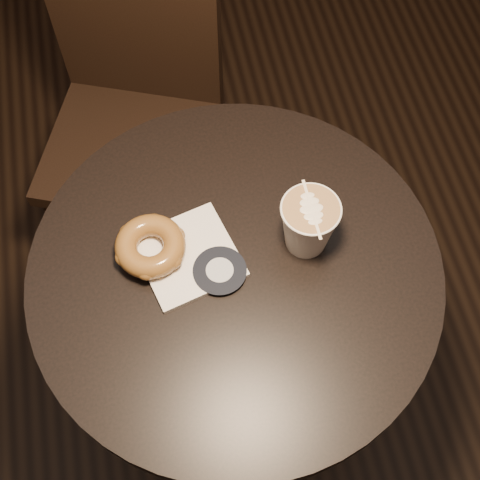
{
  "coord_description": "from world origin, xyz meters",
  "views": [
    {
      "loc": [
        -0.09,
        -0.48,
        1.75
      ],
      "look_at": [
        0.01,
        0.03,
        0.79
      ],
      "focal_mm": 50.0,
      "sensor_mm": 36.0,
      "label": 1
    }
  ],
  "objects_px": {
    "cafe_table": "(236,312)",
    "doughnut": "(150,246)",
    "latte_cup": "(308,225)",
    "pastry_bag": "(188,256)",
    "chair": "(133,90)"
  },
  "relations": [
    {
      "from": "doughnut",
      "to": "cafe_table",
      "type": "bearing_deg",
      "value": -21.82
    },
    {
      "from": "latte_cup",
      "to": "doughnut",
      "type": "bearing_deg",
      "value": 173.63
    },
    {
      "from": "cafe_table",
      "to": "latte_cup",
      "type": "xyz_separation_m",
      "value": [
        0.13,
        0.02,
        0.25
      ]
    },
    {
      "from": "cafe_table",
      "to": "doughnut",
      "type": "relative_size",
      "value": 6.33
    },
    {
      "from": "chair",
      "to": "latte_cup",
      "type": "relative_size",
      "value": 8.96
    },
    {
      "from": "cafe_table",
      "to": "latte_cup",
      "type": "height_order",
      "value": "latte_cup"
    },
    {
      "from": "pastry_bag",
      "to": "cafe_table",
      "type": "bearing_deg",
      "value": -39.62
    },
    {
      "from": "cafe_table",
      "to": "latte_cup",
      "type": "bearing_deg",
      "value": 10.59
    },
    {
      "from": "pastry_bag",
      "to": "doughnut",
      "type": "relative_size",
      "value": 1.31
    },
    {
      "from": "cafe_table",
      "to": "doughnut",
      "type": "distance_m",
      "value": 0.27
    },
    {
      "from": "cafe_table",
      "to": "doughnut",
      "type": "bearing_deg",
      "value": 158.18
    },
    {
      "from": "cafe_table",
      "to": "chair",
      "type": "distance_m",
      "value": 0.61
    },
    {
      "from": "pastry_bag",
      "to": "latte_cup",
      "type": "height_order",
      "value": "latte_cup"
    },
    {
      "from": "cafe_table",
      "to": "pastry_bag",
      "type": "height_order",
      "value": "pastry_bag"
    },
    {
      "from": "latte_cup",
      "to": "pastry_bag",
      "type": "bearing_deg",
      "value": 177.05
    }
  ]
}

